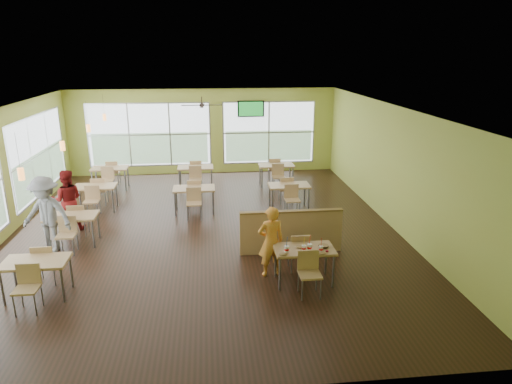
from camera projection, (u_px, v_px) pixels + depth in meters
room at (203, 172)px, 11.56m from camera, size 12.00×12.04×3.20m
window_bays at (118, 153)px, 14.24m from camera, size 9.24×10.24×2.38m
main_table at (304, 254)px, 9.21m from camera, size 1.22×1.52×0.87m
half_wall_divider at (291, 231)px, 10.62m from camera, size 2.40×0.14×1.04m
dining_tables at (168, 190)px, 13.36m from camera, size 6.92×8.72×0.87m
pendant_lights at (76, 137)px, 11.61m from camera, size 0.11×7.31×0.86m
ceiling_fan at (202, 105)px, 14.00m from camera, size 1.25×1.25×0.29m
tv_backwall at (251, 109)px, 17.08m from camera, size 1.00×0.07×0.60m
man_plaid at (271, 241)px, 9.46m from camera, size 0.61×0.44×1.53m
patron_maroon at (67, 200)px, 11.91m from camera, size 0.88×0.74×1.62m
patron_grey at (46, 214)px, 10.57m from camera, size 1.32×0.96×1.83m
cup_blue at (287, 249)px, 8.96m from camera, size 0.10×0.10×0.37m
cup_yellow at (304, 248)px, 9.03m from camera, size 0.09×0.09×0.33m
cup_red_near at (310, 247)px, 9.04m from camera, size 0.11×0.11×0.38m
cup_red_far at (321, 249)px, 8.99m from camera, size 0.09×0.09×0.33m
food_basket at (323, 246)px, 9.21m from camera, size 0.21×0.21×0.05m
ketchup_cup at (327, 251)px, 9.02m from camera, size 0.06×0.06×0.03m
wrapper_left at (283, 254)px, 8.87m from camera, size 0.17×0.15×0.04m
wrapper_mid at (301, 246)px, 9.20m from camera, size 0.21×0.20×0.05m
wrapper_right at (322, 253)px, 8.91m from camera, size 0.17×0.15×0.04m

